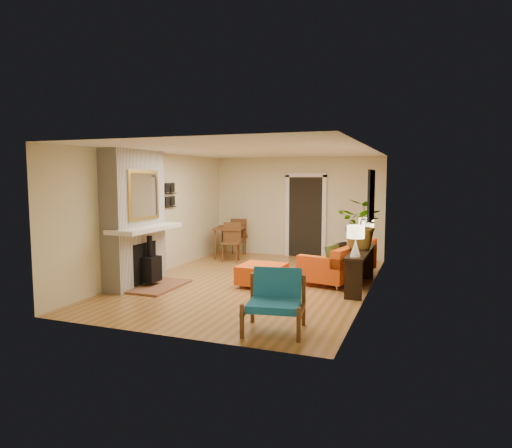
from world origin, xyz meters
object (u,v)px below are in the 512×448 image
object	(u,v)px
lamp_near	(356,237)
lamp_far	(366,228)
ottoman	(262,274)
houseplant	(362,224)
blue_chair	(275,297)
dining_table	(233,233)
console_table	(360,258)
sofa	(343,262)

from	to	relation	value
lamp_near	lamp_far	bearing A→B (deg)	90.00
ottoman	houseplant	size ratio (longest dim) A/B	0.89
blue_chair	dining_table	world-z (taller)	dining_table
ottoman	console_table	bearing A→B (deg)	14.25
blue_chair	dining_table	size ratio (longest dim) A/B	0.50
dining_table	console_table	bearing A→B (deg)	-32.25
ottoman	houseplant	distance (m)	2.13
ottoman	dining_table	size ratio (longest dim) A/B	0.47
dining_table	lamp_far	size ratio (longest dim) A/B	3.38
blue_chair	lamp_near	distance (m)	2.26
lamp_far	houseplant	size ratio (longest dim) A/B	0.57
houseplant	lamp_far	bearing A→B (deg)	88.97
lamp_near	console_table	bearing A→B (deg)	90.00
lamp_far	lamp_near	bearing A→B (deg)	-90.00
sofa	lamp_far	bearing A→B (deg)	8.11
sofa	lamp_far	world-z (taller)	lamp_far
ottoman	console_table	xyz separation A→B (m)	(1.79, 0.46, 0.34)
lamp_far	console_table	bearing A→B (deg)	-90.00
blue_chair	houseplant	xyz separation A→B (m)	(0.77, 2.92, 0.75)
ottoman	blue_chair	xyz separation A→B (m)	(1.01, -2.26, 0.21)
sofa	lamp_far	distance (m)	0.83
lamp_near	houseplant	bearing A→B (deg)	90.64
ottoman	lamp_near	distance (m)	1.99
lamp_near	lamp_far	distance (m)	1.45
console_table	houseplant	distance (m)	0.66
console_table	houseplant	size ratio (longest dim) A/B	1.95
console_table	lamp_near	size ratio (longest dim) A/B	3.43
console_table	lamp_near	distance (m)	0.84
lamp_far	dining_table	bearing A→B (deg)	157.30
dining_table	ottoman	bearing A→B (deg)	-56.57
sofa	lamp_near	world-z (taller)	lamp_near
console_table	lamp_near	xyz separation A→B (m)	(0.00, -0.69, 0.49)
ottoman	houseplant	xyz separation A→B (m)	(1.78, 0.66, 0.96)
ottoman	console_table	size ratio (longest dim) A/B	0.46
blue_chair	console_table	xyz separation A→B (m)	(0.78, 2.72, 0.13)
dining_table	blue_chair	bearing A→B (deg)	-60.60
dining_table	sofa	bearing A→B (deg)	-26.46
sofa	console_table	size ratio (longest dim) A/B	1.20
sofa	ottoman	bearing A→B (deg)	-139.39
sofa	dining_table	world-z (taller)	dining_table
blue_chair	lamp_near	bearing A→B (deg)	68.93
sofa	lamp_near	bearing A→B (deg)	-72.21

